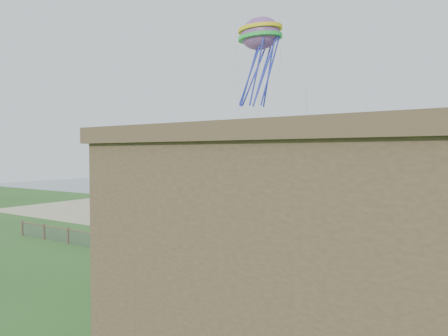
{
  "coord_description": "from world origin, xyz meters",
  "views": [
    {
      "loc": [
        13.8,
        -12.65,
        6.74
      ],
      "look_at": [
        0.59,
        8.0,
        5.88
      ],
      "focal_mm": 32.0,
      "sensor_mm": 36.0,
      "label": 1
    }
  ],
  "objects_px": {
    "picnic_table": "(333,295)",
    "octopus_kite": "(260,59)",
    "chainlink_fence": "(197,260)",
    "motel": "(440,279)"
  },
  "relations": [
    {
      "from": "picnic_table",
      "to": "octopus_kite",
      "type": "bearing_deg",
      "value": 152.4
    },
    {
      "from": "chainlink_fence",
      "to": "picnic_table",
      "type": "height_order",
      "value": "chainlink_fence"
    },
    {
      "from": "picnic_table",
      "to": "octopus_kite",
      "type": "relative_size",
      "value": 0.28
    },
    {
      "from": "octopus_kite",
      "to": "picnic_table",
      "type": "bearing_deg",
      "value": -45.99
    },
    {
      "from": "motel",
      "to": "octopus_kite",
      "type": "relative_size",
      "value": 2.31
    },
    {
      "from": "motel",
      "to": "picnic_table",
      "type": "distance_m",
      "value": 8.19
    },
    {
      "from": "motel",
      "to": "picnic_table",
      "type": "relative_size",
      "value": 8.33
    },
    {
      "from": "picnic_table",
      "to": "chainlink_fence",
      "type": "bearing_deg",
      "value": -172.26
    },
    {
      "from": "chainlink_fence",
      "to": "octopus_kite",
      "type": "distance_m",
      "value": 13.8
    },
    {
      "from": "motel",
      "to": "octopus_kite",
      "type": "bearing_deg",
      "value": 133.34
    }
  ]
}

